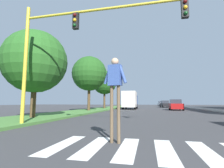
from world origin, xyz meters
The scene contains 12 objects.
ground_plane centered at (0.00, 30.00, 0.00)m, with size 140.00×140.00×0.00m, color #38383A.
crosswalk centered at (0.00, 8.36, 0.00)m, with size 5.85×2.20×0.01m.
median_strip centered at (-8.31, 28.00, 0.07)m, with size 4.36×64.00×0.15m, color #477A38.
tree_mid centered at (-8.13, 14.02, 4.05)m, with size 4.44×4.44×6.13m.
tree_far centered at (-7.99, 24.60, 5.03)m, with size 4.64×4.64×7.21m.
tree_distant centered at (-8.17, 33.25, 4.88)m, with size 4.42×4.42×6.96m.
traffic_light_gantry centered at (-3.74, 11.08, 4.37)m, with size 9.13×0.30×6.00m.
pedestrian_performer centered at (-1.32, 8.80, 1.66)m, with size 0.75×0.32×2.49m.
sedan_midblock centered at (3.87, 31.29, 0.77)m, with size 2.03×4.22×1.66m.
sedan_distant centered at (3.64, 45.25, 0.77)m, with size 2.21×4.44×1.65m.
sedan_far_horizon centered at (4.01, 60.38, 0.76)m, with size 2.21×4.63×1.62m.
truck_box_delivery centered at (-3.51, 33.91, 1.63)m, with size 2.40×6.20×3.10m.
Camera 1 is at (-0.38, 4.07, 1.15)m, focal length 26.23 mm.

